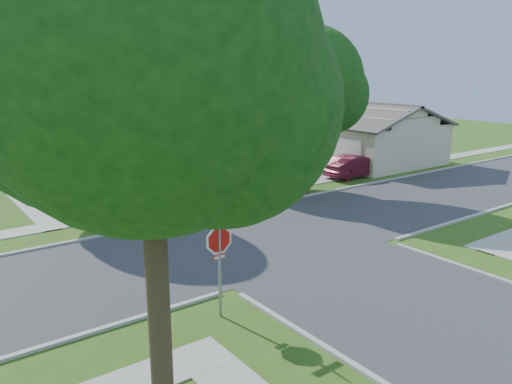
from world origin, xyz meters
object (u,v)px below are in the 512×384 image
(stop_sign_sw, at_px, (219,244))
(house_ne_near, at_px, (342,137))
(car_curb_east, at_px, (82,135))
(tree_w_near, at_px, (58,76))
(tree_e_mid, at_px, (142,72))
(tree_ne_corner, at_px, (309,86))
(house_ne_far, at_px, (215,119))
(tree_e_far, at_px, (86,74))
(tree_sw_corner, at_px, (150,79))
(tree_e_near, at_px, (230,84))
(car_driveway, at_px, (355,166))
(tree_w_mid, at_px, (5,68))
(stop_sign_ne, at_px, (277,157))

(stop_sign_sw, bearing_deg, house_ne_near, 37.18)
(stop_sign_sw, height_order, car_curb_east, stop_sign_sw)
(stop_sign_sw, xyz_separation_m, tree_w_near, (0.06, 13.71, 4.08))
(house_ne_near, bearing_deg, tree_w_near, -174.49)
(tree_e_mid, distance_m, tree_ne_corner, 16.89)
(tree_w_near, height_order, house_ne_far, tree_w_near)
(tree_e_far, distance_m, tree_w_near, 26.71)
(tree_e_mid, distance_m, tree_sw_corner, 30.54)
(house_ne_near, bearing_deg, car_curb_east, 126.16)
(stop_sign_sw, height_order, tree_e_near, tree_e_near)
(stop_sign_sw, height_order, car_driveway, stop_sign_sw)
(tree_w_near, xyz_separation_m, tree_ne_corner, (11.00, -4.80, -0.52))
(tree_e_near, xyz_separation_m, house_ne_near, (11.24, 1.99, -4.13))
(house_ne_far, bearing_deg, tree_e_mid, -144.58)
(tree_w_mid, bearing_deg, tree_e_near, -51.95)
(tree_ne_corner, bearing_deg, stop_sign_ne, 163.45)
(stop_sign_ne, relative_size, car_driveway, 0.71)
(stop_sign_ne, height_order, tree_ne_corner, tree_ne_corner)
(tree_e_far, distance_m, tree_w_mid, 16.05)
(tree_w_mid, bearing_deg, car_curb_east, 49.77)
(stop_sign_ne, xyz_separation_m, tree_e_mid, (0.06, 16.31, 4.22))
(tree_e_near, relative_size, tree_e_far, 0.95)
(house_ne_far, height_order, car_curb_east, house_ne_far)
(tree_e_mid, bearing_deg, tree_w_mid, 180.00)
(car_driveway, distance_m, car_curb_east, 25.58)
(tree_w_near, distance_m, tree_sw_corner, 16.24)
(tree_e_mid, distance_m, tree_e_far, 13.00)
(tree_ne_corner, distance_m, car_driveway, 7.22)
(tree_w_mid, bearing_deg, car_driveway, -43.85)
(stop_sign_sw, distance_m, car_driveway, 19.19)
(tree_e_near, bearing_deg, house_ne_far, 60.65)
(stop_sign_ne, bearing_deg, tree_sw_corner, -136.06)
(tree_w_mid, bearing_deg, stop_sign_sw, -90.13)
(tree_sw_corner, relative_size, car_curb_east, 2.08)
(stop_sign_ne, xyz_separation_m, car_curb_east, (-2.20, 24.75, -1.25))
(tree_sw_corner, distance_m, house_ne_near, 29.92)
(tree_e_far, relative_size, house_ne_near, 0.64)
(stop_sign_ne, relative_size, tree_ne_corner, 0.34)
(tree_e_near, distance_m, house_ne_far, 23.30)
(tree_w_mid, relative_size, tree_sw_corner, 1.00)
(tree_e_mid, bearing_deg, tree_e_far, 90.02)
(car_curb_east, bearing_deg, car_driveway, -74.40)
(tree_ne_corner, relative_size, car_curb_east, 1.88)
(stop_sign_sw, relative_size, car_curb_east, 0.65)
(tree_w_near, relative_size, car_driveway, 2.13)
(car_driveway, bearing_deg, house_ne_far, -9.07)
(car_driveway, bearing_deg, tree_w_mid, 47.90)
(house_ne_near, relative_size, car_driveway, 3.24)
(stop_sign_ne, height_order, car_curb_east, stop_sign_ne)
(stop_sign_ne, relative_size, tree_w_near, 0.33)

